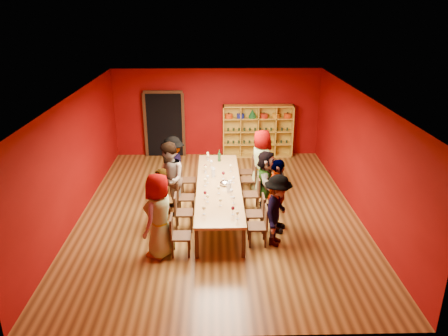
{
  "coord_description": "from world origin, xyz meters",
  "views": [
    {
      "loc": [
        -0.11,
        -10.12,
        5.09
      ],
      "look_at": [
        0.14,
        0.12,
        1.15
      ],
      "focal_mm": 35.0,
      "sensor_mm": 36.0,
      "label": 1
    }
  ],
  "objects_px": {
    "chair_person_left_1": "(181,210)",
    "chair_person_left_3": "(185,178)",
    "chair_person_right_1": "(258,211)",
    "person_right_2": "(266,181)",
    "person_left_0": "(159,216)",
    "person_right_3": "(261,163)",
    "person_right_4": "(264,161)",
    "chair_person_right_4": "(249,170)",
    "tasting_table": "(219,186)",
    "wine_bottle": "(219,157)",
    "chair_person_left_2": "(183,195)",
    "chair_person_right_0": "(261,224)",
    "person_right_1": "(277,196)",
    "spittoon_bowl": "(225,183)",
    "person_left_3": "(174,166)",
    "chair_person_right_2": "(254,192)",
    "person_left_2": "(169,179)",
    "person_right_0": "(277,210)",
    "chair_person_right_3": "(251,178)",
    "chair_person_left_0": "(177,233)",
    "shelving_unit": "(258,128)",
    "person_left_1": "(161,200)"
  },
  "relations": [
    {
      "from": "chair_person_left_1",
      "to": "chair_person_left_3",
      "type": "distance_m",
      "value": 1.99
    },
    {
      "from": "chair_person_right_1",
      "to": "person_right_2",
      "type": "xyz_separation_m",
      "value": [
        0.29,
        1.1,
        0.31
      ]
    },
    {
      "from": "person_left_0",
      "to": "person_right_3",
      "type": "relative_size",
      "value": 0.99
    },
    {
      "from": "chair_person_left_3",
      "to": "person_right_4",
      "type": "relative_size",
      "value": 0.58
    },
    {
      "from": "person_left_0",
      "to": "chair_person_right_4",
      "type": "bearing_deg",
      "value": 172.46
    },
    {
      "from": "tasting_table",
      "to": "wine_bottle",
      "type": "relative_size",
      "value": 13.24
    },
    {
      "from": "chair_person_left_2",
      "to": "chair_person_left_3",
      "type": "distance_m",
      "value": 1.14
    },
    {
      "from": "chair_person_right_0",
      "to": "tasting_table",
      "type": "bearing_deg",
      "value": 119.28
    },
    {
      "from": "person_right_1",
      "to": "spittoon_bowl",
      "type": "height_order",
      "value": "person_right_1"
    },
    {
      "from": "tasting_table",
      "to": "person_left_3",
      "type": "xyz_separation_m",
      "value": [
        -1.22,
        1.07,
        0.15
      ]
    },
    {
      "from": "chair_person_left_2",
      "to": "person_right_4",
      "type": "distance_m",
      "value": 2.84
    },
    {
      "from": "chair_person_left_1",
      "to": "chair_person_left_3",
      "type": "bearing_deg",
      "value": 90.0
    },
    {
      "from": "chair_person_right_1",
      "to": "chair_person_right_2",
      "type": "distance_m",
      "value": 1.1
    },
    {
      "from": "person_right_2",
      "to": "chair_person_left_1",
      "type": "bearing_deg",
      "value": 123.09
    },
    {
      "from": "person_left_2",
      "to": "chair_person_right_1",
      "type": "bearing_deg",
      "value": 51.52
    },
    {
      "from": "person_left_0",
      "to": "chair_person_left_2",
      "type": "height_order",
      "value": "person_left_0"
    },
    {
      "from": "person_left_0",
      "to": "chair_person_left_2",
      "type": "distance_m",
      "value": 2.01
    },
    {
      "from": "person_right_0",
      "to": "person_right_2",
      "type": "bearing_deg",
      "value": 23.36
    },
    {
      "from": "person_right_4",
      "to": "spittoon_bowl",
      "type": "xyz_separation_m",
      "value": [
        -1.17,
        -1.71,
        0.04
      ]
    },
    {
      "from": "person_left_3",
      "to": "tasting_table",
      "type": "bearing_deg",
      "value": 53.49
    },
    {
      "from": "chair_person_left_3",
      "to": "person_left_3",
      "type": "height_order",
      "value": "person_left_3"
    },
    {
      "from": "person_right_1",
      "to": "chair_person_right_4",
      "type": "distance_m",
      "value": 2.74
    },
    {
      "from": "chair_person_right_3",
      "to": "chair_person_left_3",
      "type": "bearing_deg",
      "value": 179.73
    },
    {
      "from": "chair_person_left_3",
      "to": "chair_person_right_0",
      "type": "bearing_deg",
      "value": -55.98
    },
    {
      "from": "chair_person_right_1",
      "to": "spittoon_bowl",
      "type": "distance_m",
      "value": 1.27
    },
    {
      "from": "chair_person_left_1",
      "to": "chair_person_left_0",
      "type": "bearing_deg",
      "value": -90.0
    },
    {
      "from": "tasting_table",
      "to": "shelving_unit",
      "type": "relative_size",
      "value": 1.88
    },
    {
      "from": "person_left_3",
      "to": "spittoon_bowl",
      "type": "relative_size",
      "value": 6.36
    },
    {
      "from": "person_left_1",
      "to": "person_right_0",
      "type": "bearing_deg",
      "value": 52.12
    },
    {
      "from": "chair_person_left_2",
      "to": "person_left_3",
      "type": "distance_m",
      "value": 1.23
    },
    {
      "from": "shelving_unit",
      "to": "chair_person_left_3",
      "type": "bearing_deg",
      "value": -125.42
    },
    {
      "from": "shelving_unit",
      "to": "chair_person_right_0",
      "type": "relative_size",
      "value": 2.7
    },
    {
      "from": "person_right_1",
      "to": "person_right_3",
      "type": "xyz_separation_m",
      "value": [
        -0.14,
        2.08,
        0.04
      ]
    },
    {
      "from": "tasting_table",
      "to": "chair_person_right_3",
      "type": "distance_m",
      "value": 1.42
    },
    {
      "from": "chair_person_right_4",
      "to": "wine_bottle",
      "type": "bearing_deg",
      "value": 176.42
    },
    {
      "from": "chair_person_right_1",
      "to": "person_right_2",
      "type": "distance_m",
      "value": 1.18
    },
    {
      "from": "person_left_2",
      "to": "person_right_4",
      "type": "distance_m",
      "value": 3.09
    },
    {
      "from": "person_right_2",
      "to": "wine_bottle",
      "type": "xyz_separation_m",
      "value": [
        -1.16,
        1.63,
        0.07
      ]
    },
    {
      "from": "person_left_0",
      "to": "chair_person_right_1",
      "type": "xyz_separation_m",
      "value": [
        2.18,
        0.98,
        -0.42
      ]
    },
    {
      "from": "person_right_3",
      "to": "shelving_unit",
      "type": "bearing_deg",
      "value": -25.34
    },
    {
      "from": "chair_person_right_0",
      "to": "chair_person_right_3",
      "type": "height_order",
      "value": "same"
    },
    {
      "from": "person_left_2",
      "to": "chair_person_right_4",
      "type": "height_order",
      "value": "person_left_2"
    },
    {
      "from": "chair_person_left_0",
      "to": "person_right_4",
      "type": "distance_m",
      "value": 4.3
    },
    {
      "from": "chair_person_right_0",
      "to": "chair_person_left_0",
      "type": "bearing_deg",
      "value": -168.29
    },
    {
      "from": "chair_person_left_0",
      "to": "spittoon_bowl",
      "type": "height_order",
      "value": "chair_person_left_0"
    },
    {
      "from": "person_right_0",
      "to": "chair_person_right_3",
      "type": "height_order",
      "value": "person_right_0"
    },
    {
      "from": "chair_person_right_2",
      "to": "chair_person_right_0",
      "type": "bearing_deg",
      "value": -90.0
    },
    {
      "from": "chair_person_left_1",
      "to": "person_right_3",
      "type": "xyz_separation_m",
      "value": [
        2.1,
        1.98,
        0.43
      ]
    },
    {
      "from": "chair_person_left_3",
      "to": "chair_person_right_4",
      "type": "relative_size",
      "value": 1.0
    },
    {
      "from": "chair_person_right_3",
      "to": "person_left_3",
      "type": "bearing_deg",
      "value": 179.77
    }
  ]
}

